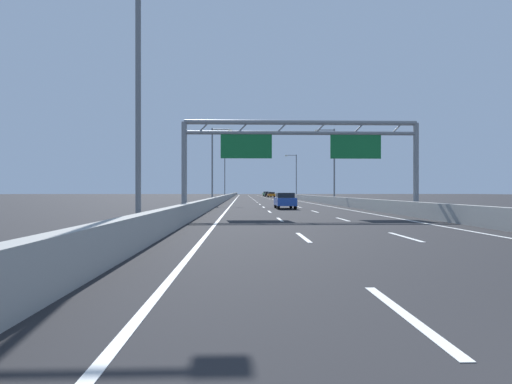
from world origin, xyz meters
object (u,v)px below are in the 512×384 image
Objects in this scene: streetlamp_left_far at (226,173)px; black_car at (268,194)px; streetlamp_right_mid at (332,161)px; streetlamp_left_near at (145,87)px; orange_car at (271,194)px; green_car at (266,194)px; streetlamp_right_far at (295,174)px; sign_gantry at (301,143)px; blue_car at (285,200)px; streetlamp_left_mid at (214,161)px.

streetlamp_left_far is 31.48m from black_car.
streetlamp_right_mid and streetlamp_left_far have the same top height.
streetlamp_left_near is 2.24× the size of orange_car.
streetlamp_left_near is at bearing -90.00° from streetlamp_left_far.
orange_car is (-0.07, -26.01, -0.03)m from green_car.
streetlamp_right_mid is 39.57m from streetlamp_left_far.
streetlamp_right_mid is (14.93, 36.65, 0.00)m from streetlamp_left_near.
black_car is at bearing 69.56° from streetlamp_left_far.
streetlamp_right_far is 46.98m from green_car.
streetlamp_left_far is 48.17m from green_car.
streetlamp_left_near is 2.05× the size of green_car.
green_car is at bearing 94.49° from streetlamp_right_far.
sign_gantry reaches higher than blue_car.
streetlamp_left_near is at bearing -121.24° from sign_gantry.
streetlamp_left_near is at bearing -112.17° from streetlamp_right_mid.
black_car is (10.87, 102.46, -4.67)m from streetlamp_left_near.
streetlamp_left_near is 1.00× the size of streetlamp_left_far.
streetlamp_left_mid is 14.93m from streetlamp_right_mid.
sign_gantry reaches higher than green_car.
black_car is at bearing 87.84° from sign_gantry.
blue_car is (-7.48, -50.66, -4.64)m from streetlamp_right_far.
streetlamp_left_far is 1.00× the size of streetlamp_right_far.
green_car is at bearing 84.63° from streetlamp_left_near.
orange_car is at bearing -87.79° from black_car.
streetlamp_left_far is at bearing 96.98° from sign_gantry.
streetlamp_left_far is at bearing 98.36° from blue_car.
sign_gantry is 1.67× the size of streetlamp_left_near.
streetlamp_right_far is 2.13× the size of blue_car.
streetlamp_right_far is at bearing 83.02° from sign_gantry.
streetlamp_left_far is (0.00, 36.65, 0.00)m from streetlamp_left_mid.
streetlamp_left_mid reaches higher than green_car.
streetlamp_left_mid and streetlamp_right_far have the same top height.
streetlamp_right_mid is 2.24× the size of orange_car.
blue_car is (7.45, -14.01, -4.64)m from streetlamp_left_mid.
streetlamp_left_mid is 1.00× the size of streetlamp_right_mid.
streetlamp_left_far is at bearing -118.54° from orange_car.
streetlamp_left_near is 1.00× the size of streetlamp_right_far.
streetlamp_right_mid is at bearing 0.00° from streetlamp_left_mid.
green_car is at bearing 82.29° from streetlamp_left_mid.
green_car is (11.27, 83.25, -4.64)m from streetlamp_left_mid.
orange_car is (-3.73, 20.59, -4.68)m from streetlamp_right_far.
streetlamp_right_far is at bearing -79.73° from orange_car.
sign_gantry is 107.74m from green_car.
streetlamp_right_far is (14.93, 0.00, 0.00)m from streetlamp_left_far.
streetlamp_left_far is (-7.47, 60.99, 0.60)m from sign_gantry.
sign_gantry is 3.57× the size of blue_car.
sign_gantry is 61.45m from streetlamp_left_far.
streetlamp_right_mid is at bearing -86.27° from orange_car.
black_car is (10.87, 65.82, -4.67)m from streetlamp_left_mid.
streetlamp_left_near is at bearing -95.37° from green_car.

